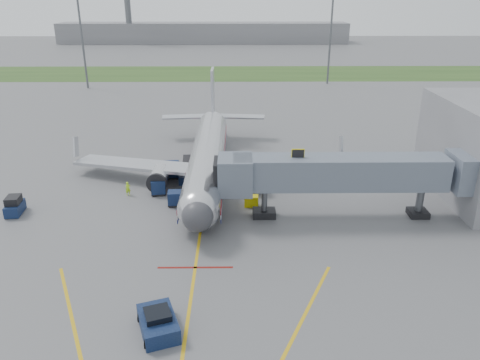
{
  "coord_description": "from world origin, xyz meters",
  "views": [
    {
      "loc": [
        3.24,
        -35.8,
        20.41
      ],
      "look_at": [
        3.66,
        6.59,
        3.2
      ],
      "focal_mm": 35.0,
      "sensor_mm": 36.0,
      "label": 1
    }
  ],
  "objects_px": {
    "airliner": "(208,156)",
    "belt_loader": "(186,175)",
    "pushback_tug": "(158,323)",
    "ramp_worker": "(128,189)",
    "baggage_tug": "(14,206)"
  },
  "relations": [
    {
      "from": "pushback_tug",
      "to": "belt_loader",
      "type": "bearing_deg",
      "value": 91.59
    },
    {
      "from": "baggage_tug",
      "to": "airliner",
      "type": "bearing_deg",
      "value": 26.8
    },
    {
      "from": "airliner",
      "to": "pushback_tug",
      "type": "distance_m",
      "value": 26.8
    },
    {
      "from": "belt_loader",
      "to": "pushback_tug",
      "type": "bearing_deg",
      "value": -88.41
    },
    {
      "from": "airliner",
      "to": "belt_loader",
      "type": "relative_size",
      "value": 7.9
    },
    {
      "from": "pushback_tug",
      "to": "baggage_tug",
      "type": "distance_m",
      "value": 24.07
    },
    {
      "from": "pushback_tug",
      "to": "belt_loader",
      "type": "xyz_separation_m",
      "value": [
        -0.72,
        26.14,
        -0.08
      ]
    },
    {
      "from": "pushback_tug",
      "to": "baggage_tug",
      "type": "relative_size",
      "value": 1.51
    },
    {
      "from": "airliner",
      "to": "belt_loader",
      "type": "xyz_separation_m",
      "value": [
        -2.5,
        -0.52,
        -2.1
      ]
    },
    {
      "from": "airliner",
      "to": "pushback_tug",
      "type": "height_order",
      "value": "airliner"
    },
    {
      "from": "baggage_tug",
      "to": "pushback_tug",
      "type": "bearing_deg",
      "value": -46.03
    },
    {
      "from": "belt_loader",
      "to": "ramp_worker",
      "type": "height_order",
      "value": "belt_loader"
    },
    {
      "from": "pushback_tug",
      "to": "belt_loader",
      "type": "height_order",
      "value": "belt_loader"
    },
    {
      "from": "ramp_worker",
      "to": "belt_loader",
      "type": "bearing_deg",
      "value": 12.35
    },
    {
      "from": "ramp_worker",
      "to": "baggage_tug",
      "type": "bearing_deg",
      "value": 177.82
    }
  ]
}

